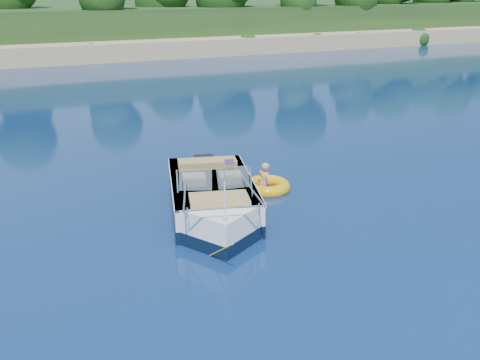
{
  "coord_description": "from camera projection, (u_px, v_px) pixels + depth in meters",
  "views": [
    {
      "loc": [
        -5.84,
        -10.72,
        5.93
      ],
      "look_at": [
        0.03,
        1.97,
        0.85
      ],
      "focal_mm": 40.0,
      "sensor_mm": 36.0,
      "label": 1
    }
  ],
  "objects": [
    {
      "name": "ground",
      "position": [
        272.0,
        236.0,
        13.47
      ],
      "size": [
        160.0,
        160.0,
        0.0
      ],
      "primitive_type": "plane",
      "color": "#091D43",
      "rests_on": "ground"
    },
    {
      "name": "shoreline",
      "position": [
        35.0,
        28.0,
        67.54
      ],
      "size": [
        170.0,
        59.0,
        6.0
      ],
      "color": "tan",
      "rests_on": "ground"
    },
    {
      "name": "motorboat",
      "position": [
        213.0,
        202.0,
        14.55
      ],
      "size": [
        3.28,
        6.13,
        2.09
      ],
      "rotation": [
        0.0,
        0.0,
        -0.27
      ],
      "color": "white",
      "rests_on": "ground"
    },
    {
      "name": "tow_tube",
      "position": [
        267.0,
        186.0,
        16.53
      ],
      "size": [
        1.85,
        1.85,
        0.38
      ],
      "rotation": [
        0.0,
        0.0,
        0.34
      ],
      "color": "#F3A60D",
      "rests_on": "ground"
    },
    {
      "name": "boy",
      "position": [
        263.0,
        190.0,
        16.54
      ],
      "size": [
        0.55,
        0.81,
        1.46
      ],
      "primitive_type": "imported",
      "rotation": [
        0.0,
        -0.17,
        1.89
      ],
      "color": "tan",
      "rests_on": "ground"
    }
  ]
}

